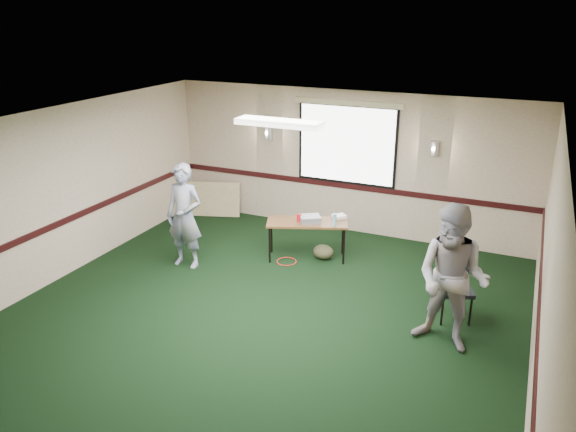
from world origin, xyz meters
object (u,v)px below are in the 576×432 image
at_px(folding_table, 307,224).
at_px(person_right, 452,279).
at_px(conference_chair, 454,281).
at_px(person_left, 184,216).
at_px(projector, 310,219).

height_order(folding_table, person_right, person_right).
bearing_deg(person_right, folding_table, 158.05).
bearing_deg(folding_table, conference_chair, -41.29).
distance_m(person_left, person_right, 4.44).
bearing_deg(folding_table, person_left, -169.37).
relative_size(conference_chair, person_left, 0.52).
distance_m(folding_table, projector, 0.12).
bearing_deg(folding_table, projector, -31.48).
relative_size(projector, person_left, 0.19).
bearing_deg(projector, person_right, -65.39).
relative_size(conference_chair, person_right, 0.48).
distance_m(conference_chair, person_right, 0.91).
distance_m(projector, conference_chair, 2.70).
xyz_separation_m(projector, conference_chair, (2.53, -0.94, -0.20)).
distance_m(folding_table, person_left, 2.06).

